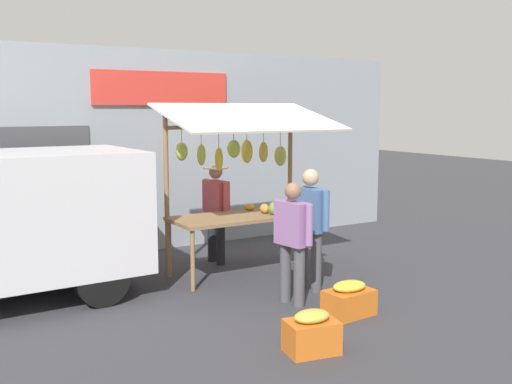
{
  "coord_description": "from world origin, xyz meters",
  "views": [
    {
      "loc": [
        4.33,
        7.44,
        2.43
      ],
      "look_at": [
        0.0,
        0.3,
        1.25
      ],
      "focal_mm": 42.01,
      "sensor_mm": 36.0,
      "label": 1
    }
  ],
  "objects_px": {
    "vendor_with_sunhat": "(216,206)",
    "produce_crate_side": "(349,300)",
    "shopper_with_shopping_bag": "(293,236)",
    "shopper_in_striped_shirt": "(310,221)",
    "produce_crate_near": "(312,333)",
    "market_stall": "(245,168)"
  },
  "relations": [
    {
      "from": "produce_crate_side",
      "to": "market_stall",
      "type": "bearing_deg",
      "value": -87.4
    },
    {
      "from": "market_stall",
      "to": "shopper_with_shopping_bag",
      "type": "distance_m",
      "value": 1.72
    },
    {
      "from": "shopper_with_shopping_bag",
      "to": "produce_crate_near",
      "type": "relative_size",
      "value": 2.69
    },
    {
      "from": "shopper_in_striped_shirt",
      "to": "produce_crate_side",
      "type": "bearing_deg",
      "value": 164.06
    },
    {
      "from": "shopper_with_shopping_bag",
      "to": "produce_crate_side",
      "type": "xyz_separation_m",
      "value": [
        -0.34,
        0.69,
        -0.68
      ]
    },
    {
      "from": "produce_crate_side",
      "to": "vendor_with_sunhat",
      "type": "bearing_deg",
      "value": -85.78
    },
    {
      "from": "shopper_with_shopping_bag",
      "to": "shopper_in_striped_shirt",
      "type": "bearing_deg",
      "value": -63.42
    },
    {
      "from": "shopper_in_striped_shirt",
      "to": "vendor_with_sunhat",
      "type": "bearing_deg",
      "value": 7.47
    },
    {
      "from": "vendor_with_sunhat",
      "to": "produce_crate_near",
      "type": "xyz_separation_m",
      "value": [
        0.81,
        3.61,
        -0.7
      ]
    },
    {
      "from": "produce_crate_near",
      "to": "produce_crate_side",
      "type": "bearing_deg",
      "value": -147.69
    },
    {
      "from": "market_stall",
      "to": "vendor_with_sunhat",
      "type": "height_order",
      "value": "market_stall"
    },
    {
      "from": "vendor_with_sunhat",
      "to": "produce_crate_side",
      "type": "distance_m",
      "value": 3.05
    },
    {
      "from": "shopper_with_shopping_bag",
      "to": "shopper_in_striped_shirt",
      "type": "height_order",
      "value": "shopper_in_striped_shirt"
    },
    {
      "from": "shopper_in_striped_shirt",
      "to": "produce_crate_side",
      "type": "height_order",
      "value": "shopper_in_striped_shirt"
    },
    {
      "from": "produce_crate_near",
      "to": "shopper_with_shopping_bag",
      "type": "bearing_deg",
      "value": -117.26
    },
    {
      "from": "market_stall",
      "to": "produce_crate_near",
      "type": "distance_m",
      "value": 3.33
    },
    {
      "from": "market_stall",
      "to": "shopper_with_shopping_bag",
      "type": "relative_size",
      "value": 1.64
    },
    {
      "from": "produce_crate_near",
      "to": "market_stall",
      "type": "bearing_deg",
      "value": -107.66
    },
    {
      "from": "produce_crate_near",
      "to": "shopper_in_striped_shirt",
      "type": "bearing_deg",
      "value": -125.69
    },
    {
      "from": "shopper_with_shopping_bag",
      "to": "produce_crate_near",
      "type": "height_order",
      "value": "shopper_with_shopping_bag"
    },
    {
      "from": "produce_crate_near",
      "to": "produce_crate_side",
      "type": "distance_m",
      "value": 1.21
    },
    {
      "from": "market_stall",
      "to": "shopper_in_striped_shirt",
      "type": "xyz_separation_m",
      "value": [
        -0.31,
        1.19,
        -0.61
      ]
    }
  ]
}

